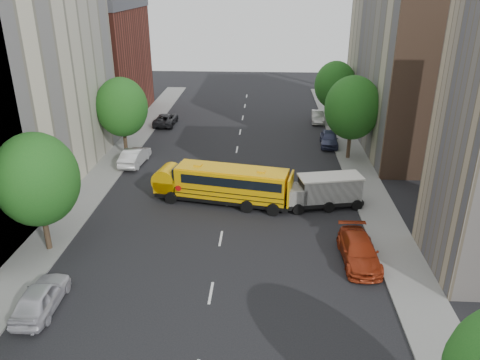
# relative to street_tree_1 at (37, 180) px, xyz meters

# --- Properties ---
(ground) EXTENTS (120.00, 120.00, 0.00)m
(ground) POSITION_rel_street_tree_1_xyz_m (11.00, 4.00, -4.95)
(ground) COLOR black
(ground) RESTS_ON ground
(sidewalk_left) EXTENTS (3.00, 80.00, 0.12)m
(sidewalk_left) POSITION_rel_street_tree_1_xyz_m (-0.50, 9.00, -4.89)
(sidewalk_left) COLOR slate
(sidewalk_left) RESTS_ON ground
(sidewalk_right) EXTENTS (3.00, 80.00, 0.12)m
(sidewalk_right) POSITION_rel_street_tree_1_xyz_m (22.50, 9.00, -4.89)
(sidewalk_right) COLOR slate
(sidewalk_right) RESTS_ON ground
(lane_markings) EXTENTS (0.15, 64.00, 0.01)m
(lane_markings) POSITION_rel_street_tree_1_xyz_m (11.00, 14.00, -4.95)
(lane_markings) COLOR silver
(lane_markings) RESTS_ON ground
(building_left_redbrick) EXTENTS (10.00, 15.00, 13.00)m
(building_left_redbrick) POSITION_rel_street_tree_1_xyz_m (-7.00, 32.00, 1.55)
(building_left_redbrick) COLOR maroon
(building_left_redbrick) RESTS_ON ground
(building_right_far) EXTENTS (10.00, 22.00, 18.00)m
(building_right_far) POSITION_rel_street_tree_1_xyz_m (29.00, 24.00, 4.05)
(building_right_far) COLOR tan
(building_right_far) RESTS_ON ground
(building_right_sidewall) EXTENTS (10.10, 0.30, 18.00)m
(building_right_sidewall) POSITION_rel_street_tree_1_xyz_m (29.00, 13.00, 4.05)
(building_right_sidewall) COLOR brown
(building_right_sidewall) RESTS_ON ground
(street_tree_1) EXTENTS (5.12, 5.12, 7.90)m
(street_tree_1) POSITION_rel_street_tree_1_xyz_m (0.00, 0.00, 0.00)
(street_tree_1) COLOR #38281C
(street_tree_1) RESTS_ON ground
(street_tree_2) EXTENTS (4.99, 4.99, 7.71)m
(street_tree_2) POSITION_rel_street_tree_1_xyz_m (0.00, 18.00, -0.12)
(street_tree_2) COLOR #38281C
(street_tree_2) RESTS_ON ground
(street_tree_4) EXTENTS (5.25, 5.25, 8.10)m
(street_tree_4) POSITION_rel_street_tree_1_xyz_m (22.00, 18.00, 0.12)
(street_tree_4) COLOR #38281C
(street_tree_4) RESTS_ON ground
(street_tree_5) EXTENTS (4.86, 4.86, 7.51)m
(street_tree_5) POSITION_rel_street_tree_1_xyz_m (22.00, 30.00, -0.25)
(street_tree_5) COLOR #38281C
(street_tree_5) RESTS_ON ground
(school_bus) EXTENTS (10.93, 4.47, 3.01)m
(school_bus) POSITION_rel_street_tree_1_xyz_m (10.60, 7.63, -3.27)
(school_bus) COLOR black
(school_bus) RESTS_ON ground
(safari_truck) EXTENTS (6.22, 3.29, 2.53)m
(safari_truck) POSITION_rel_street_tree_1_xyz_m (18.44, 7.28, -3.61)
(safari_truck) COLOR black
(safari_truck) RESTS_ON ground
(parked_car_0) EXTENTS (1.93, 4.59, 1.55)m
(parked_car_0) POSITION_rel_street_tree_1_xyz_m (2.20, -5.87, -4.18)
(parked_car_0) COLOR silver
(parked_car_0) RESTS_ON ground
(parked_car_1) EXTENTS (2.10, 4.95, 1.59)m
(parked_car_1) POSITION_rel_street_tree_1_xyz_m (1.60, 15.37, -4.16)
(parked_car_1) COLOR silver
(parked_car_1) RESTS_ON ground
(parked_car_2) EXTENTS (2.40, 5.06, 1.39)m
(parked_car_2) POSITION_rel_street_tree_1_xyz_m (1.92, 28.42, -4.25)
(parked_car_2) COLOR black
(parked_car_2) RESTS_ON ground
(parked_car_3) EXTENTS (2.28, 5.31, 1.52)m
(parked_car_3) POSITION_rel_street_tree_1_xyz_m (19.80, -0.29, -4.19)
(parked_car_3) COLOR #9C2E13
(parked_car_3) RESTS_ON ground
(parked_car_4) EXTENTS (2.07, 4.55, 1.51)m
(parked_car_4) POSITION_rel_street_tree_1_xyz_m (20.60, 21.83, -4.19)
(parked_car_4) COLOR #323859
(parked_car_4) RESTS_ON ground
(parked_car_5) EXTENTS (1.64, 4.20, 1.36)m
(parked_car_5) POSITION_rel_street_tree_1_xyz_m (20.27, 30.63, -4.27)
(parked_car_5) COLOR #A4A39E
(parked_car_5) RESTS_ON ground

